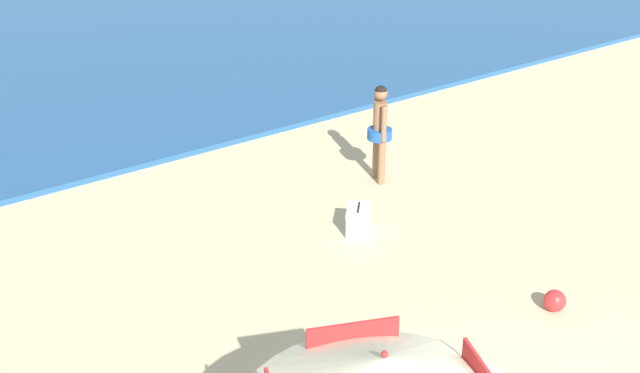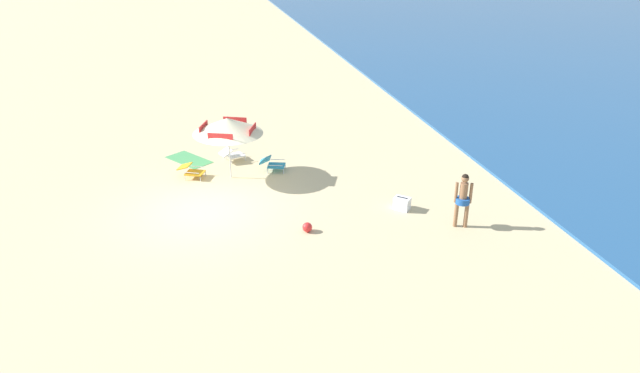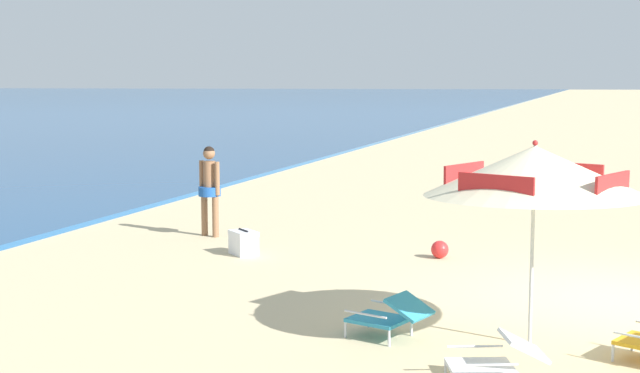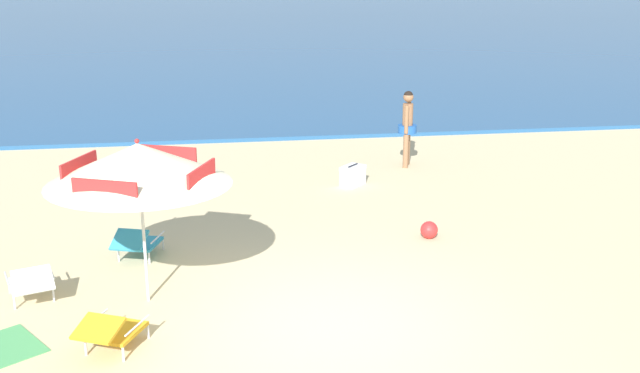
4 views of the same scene
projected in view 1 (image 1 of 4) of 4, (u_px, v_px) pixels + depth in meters
person_standing_near_shore at (380, 127)px, 14.58m from camera, size 0.41×0.47×1.68m
cooler_box at (358, 220)px, 13.20m from camera, size 0.59×0.60×0.43m
beach_ball at (555, 301)px, 11.28m from camera, size 0.29×0.29×0.29m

